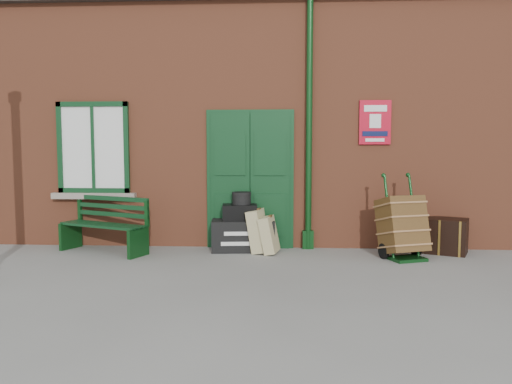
# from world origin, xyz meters

# --- Properties ---
(ground) EXTENTS (80.00, 80.00, 0.00)m
(ground) POSITION_xyz_m (0.00, 0.00, 0.00)
(ground) COLOR gray
(ground) RESTS_ON ground
(station_building) EXTENTS (10.30, 4.30, 4.36)m
(station_building) POSITION_xyz_m (-0.00, 3.49, 2.16)
(station_building) COLOR #9C4F32
(station_building) RESTS_ON ground
(bench) EXTENTS (1.52, 1.00, 0.91)m
(bench) POSITION_xyz_m (-2.55, 1.00, 0.46)
(bench) COLOR #0F371A
(bench) RESTS_ON ground
(houdini_trunk) EXTENTS (1.04, 0.64, 0.50)m
(houdini_trunk) POSITION_xyz_m (-0.40, 1.25, 0.25)
(houdini_trunk) COLOR black
(houdini_trunk) RESTS_ON ground
(strongbox) EXTENTS (0.58, 0.45, 0.25)m
(strongbox) POSITION_xyz_m (-0.45, 1.25, 0.62)
(strongbox) COLOR black
(strongbox) RESTS_ON houdini_trunk
(hatbox) EXTENTS (0.33, 0.33, 0.20)m
(hatbox) POSITION_xyz_m (-0.42, 1.25, 0.84)
(hatbox) COLOR black
(hatbox) RESTS_ON strongbox
(suitcase_back) EXTENTS (0.38, 0.52, 0.68)m
(suitcase_back) POSITION_xyz_m (-0.16, 1.13, 0.34)
(suitcase_back) COLOR tan
(suitcase_back) RESTS_ON ground
(suitcase_front) EXTENTS (0.36, 0.47, 0.59)m
(suitcase_front) POSITION_xyz_m (0.02, 1.03, 0.29)
(suitcase_front) COLOR tan
(suitcase_front) RESTS_ON ground
(porter_trolley) EXTENTS (0.78, 0.81, 1.24)m
(porter_trolley) POSITION_xyz_m (2.01, 0.79, 0.48)
(porter_trolley) COLOR #0E3914
(porter_trolley) RESTS_ON ground
(dark_trunk) EXTENTS (0.89, 0.76, 0.54)m
(dark_trunk) POSITION_xyz_m (2.73, 1.25, 0.27)
(dark_trunk) COLOR black
(dark_trunk) RESTS_ON ground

